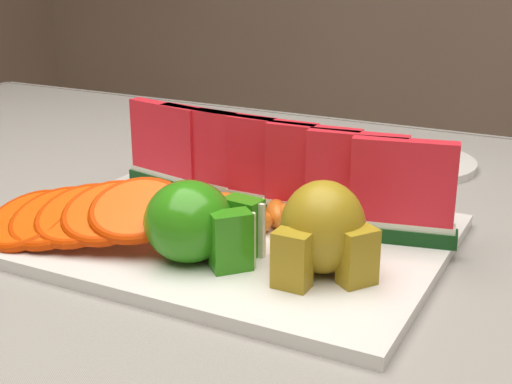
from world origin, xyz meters
name	(u,v)px	position (x,y,z in m)	size (l,w,h in m)	color
table	(185,311)	(0.00, 0.00, 0.65)	(1.40, 0.90, 0.75)	#4F311D
tablecloth	(184,258)	(0.00, 0.00, 0.72)	(1.53, 1.03, 0.20)	gray
platter	(232,237)	(0.07, -0.02, 0.76)	(0.40, 0.30, 0.01)	silver
apple_cluster	(197,224)	(0.08, -0.09, 0.80)	(0.12, 0.10, 0.07)	#248611
pear_cluster	(323,231)	(0.18, -0.07, 0.81)	(0.10, 0.10, 0.08)	#9E781B
side_plate	(406,162)	(0.15, 0.30, 0.76)	(0.23, 0.23, 0.01)	silver
fork	(182,136)	(-0.19, 0.29, 0.76)	(0.04, 0.20, 0.00)	silver
watermelon_row	(272,169)	(0.08, 0.04, 0.82)	(0.39, 0.07, 0.10)	#0E380D
orange_fan_front	(82,215)	(-0.04, -0.10, 0.80)	(0.21, 0.14, 0.06)	red
orange_fan_back	(277,176)	(0.06, 0.10, 0.79)	(0.27, 0.09, 0.04)	red
tangerine_segments	(241,212)	(0.07, 0.00, 0.78)	(0.18, 0.08, 0.03)	#FF4700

